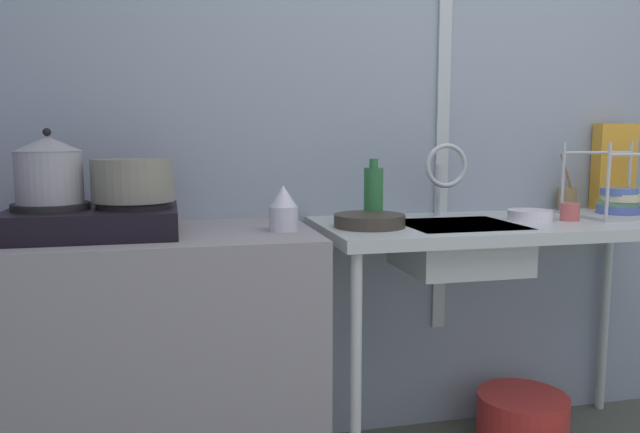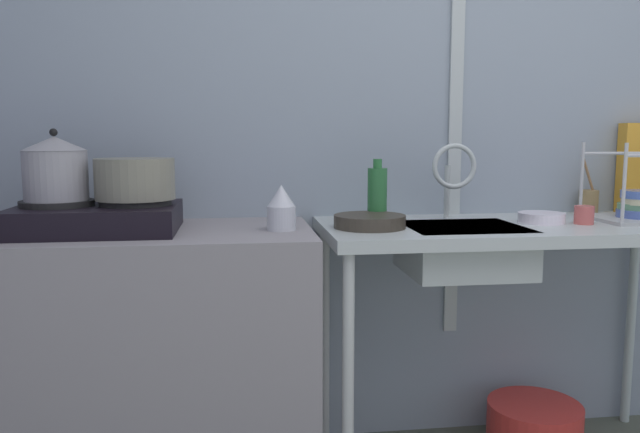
# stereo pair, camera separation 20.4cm
# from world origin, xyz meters

# --- Properties ---
(wall_back) EXTENTS (4.69, 0.10, 2.72)m
(wall_back) POSITION_xyz_m (0.00, 1.65, 1.36)
(wall_back) COLOR #8C9AA7
(wall_back) RESTS_ON ground
(wall_metal_strip) EXTENTS (0.05, 0.01, 2.17)m
(wall_metal_strip) POSITION_xyz_m (-0.00, 1.59, 1.49)
(wall_metal_strip) COLOR #B5BFBD
(counter_concrete) EXTENTS (1.28, 0.57, 0.87)m
(counter_concrete) POSITION_xyz_m (-1.23, 1.32, 0.43)
(counter_concrete) COLOR gray
(counter_concrete) RESTS_ON ground
(counter_sink) EXTENTS (1.33, 0.57, 0.87)m
(counter_sink) POSITION_xyz_m (0.12, 1.32, 0.80)
(counter_sink) COLOR #B5BFBD
(counter_sink) RESTS_ON ground
(stove) EXTENTS (0.49, 0.39, 0.10)m
(stove) POSITION_xyz_m (-1.26, 1.32, 0.92)
(stove) COLOR black
(stove) RESTS_ON counter_concrete
(pot_on_left_burner) EXTENTS (0.19, 0.19, 0.22)m
(pot_on_left_burner) POSITION_xyz_m (-1.38, 1.32, 1.07)
(pot_on_left_burner) COLOR #97969C
(pot_on_left_burner) RESTS_ON stove
(pot_on_right_burner) EXTENTS (0.25, 0.25, 0.13)m
(pot_on_right_burner) POSITION_xyz_m (-1.14, 1.32, 1.03)
(pot_on_right_burner) COLOR gray
(pot_on_right_burner) RESTS_ON stove
(percolator) EXTENTS (0.09, 0.09, 0.14)m
(percolator) POSITION_xyz_m (-0.68, 1.27, 0.94)
(percolator) COLOR silver
(percolator) RESTS_ON counter_concrete
(sink_basin) EXTENTS (0.39, 0.36, 0.16)m
(sink_basin) POSITION_xyz_m (-0.08, 1.28, 0.79)
(sink_basin) COLOR #B5BFBD
(sink_basin) RESTS_ON counter_sink
(faucet) EXTENTS (0.16, 0.09, 0.27)m
(faucet) POSITION_xyz_m (-0.06, 1.42, 1.05)
(faucet) COLOR #B5BFBD
(faucet) RESTS_ON counter_sink
(frying_pan) EXTENTS (0.24, 0.24, 0.04)m
(frying_pan) POSITION_xyz_m (-0.39, 1.28, 0.89)
(frying_pan) COLOR #383128
(frying_pan) RESTS_ON counter_sink
(dish_rack) EXTENTS (0.32, 0.27, 0.28)m
(dish_rack) POSITION_xyz_m (0.59, 1.33, 0.92)
(dish_rack) COLOR #B8B9BA
(dish_rack) RESTS_ON counter_sink
(cup_by_rack) EXTENTS (0.07, 0.07, 0.06)m
(cup_by_rack) POSITION_xyz_m (0.35, 1.27, 0.90)
(cup_by_rack) COLOR #C25752
(cup_by_rack) RESTS_ON counter_sink
(small_bowl_on_drainboard) EXTENTS (0.16, 0.16, 0.04)m
(small_bowl_on_drainboard) POSITION_xyz_m (0.22, 1.31, 0.89)
(small_bowl_on_drainboard) COLOR white
(small_bowl_on_drainboard) RESTS_ON counter_sink
(bottle_by_sink) EXTENTS (0.07, 0.07, 0.22)m
(bottle_by_sink) POSITION_xyz_m (-0.34, 1.39, 0.97)
(bottle_by_sink) COLOR #296C36
(bottle_by_sink) RESTS_ON counter_sink
(cereal_box) EXTENTS (0.16, 0.10, 0.35)m
(cereal_box) POSITION_xyz_m (0.74, 1.54, 1.04)
(cereal_box) COLOR gold
(cereal_box) RESTS_ON counter_sink
(utensil_jar) EXTENTS (0.08, 0.07, 0.23)m
(utensil_jar) POSITION_xyz_m (0.53, 1.55, 0.92)
(utensil_jar) COLOR olive
(utensil_jar) RESTS_ON counter_sink
(bucket_on_floor) EXTENTS (0.34, 0.34, 0.20)m
(bucket_on_floor) POSITION_xyz_m (0.24, 1.35, 0.10)
(bucket_on_floor) COLOR red
(bucket_on_floor) RESTS_ON ground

